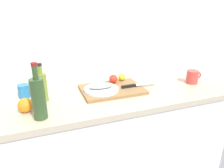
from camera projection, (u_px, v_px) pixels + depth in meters
back_wall at (75, 37)px, 1.54m from camera, size 3.20×0.05×2.50m
kitchen_counter at (90, 151)px, 1.54m from camera, size 2.00×0.60×0.90m
cutting_board at (112, 89)px, 1.48m from camera, size 0.43×0.31×0.02m
white_plate at (101, 89)px, 1.43m from camera, size 0.24×0.24×0.01m
fish_fillet at (101, 86)px, 1.42m from camera, size 0.18×0.08×0.04m
chef_knife at (135, 85)px, 1.50m from camera, size 0.29×0.04×0.02m
lemon_0 at (122, 77)px, 1.61m from camera, size 0.06×0.06×0.06m
tomato_0 at (113, 79)px, 1.56m from camera, size 0.06×0.06×0.06m
olive_oil_bottle at (42, 86)px, 1.29m from camera, size 0.06×0.06×0.25m
wine_bottle at (38, 98)px, 1.07m from camera, size 0.07×0.07×0.31m
coffee_mug_0 at (25, 91)px, 1.36m from camera, size 0.12×0.08×0.09m
coffee_mug_1 at (192, 77)px, 1.61m from camera, size 0.13×0.09×0.10m
orange_0 at (25, 105)px, 1.17m from camera, size 0.08×0.08×0.08m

